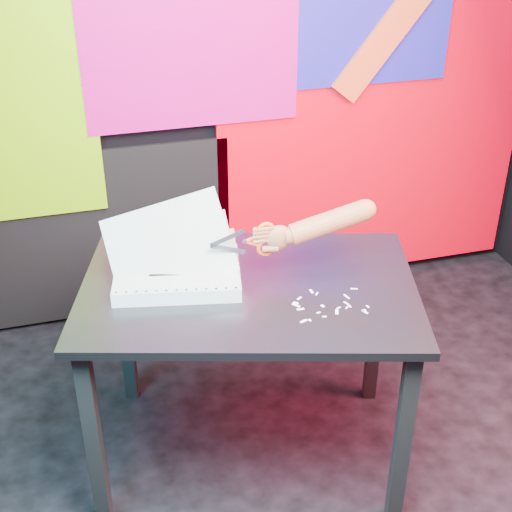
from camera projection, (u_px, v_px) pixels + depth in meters
name	position (u px, v px, depth m)	size (l,w,h in m)	color
room	(398.00, 148.00, 1.85)	(3.01, 3.01, 2.71)	black
backdrop	(261.00, 118.00, 3.29)	(2.88, 0.05, 2.08)	red
work_table	(249.00, 309.00, 2.45)	(1.30, 1.04, 0.75)	#272727
printout_stack	(177.00, 273.00, 2.41)	(0.47, 0.39, 0.31)	silver
scissors	(261.00, 240.00, 2.37)	(0.22, 0.02, 0.13)	#9AA2B6
hand_forearm	(321.00, 225.00, 2.40)	(0.42, 0.09, 0.15)	#9B4C31
paper_clippings	(326.00, 306.00, 2.29)	(0.25, 0.19, 0.00)	white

